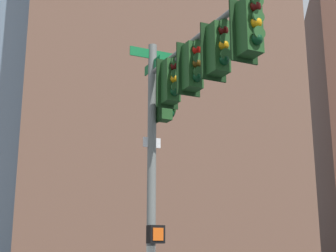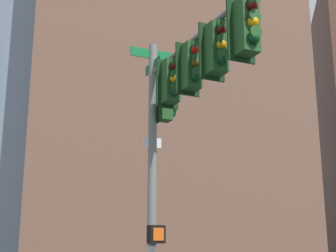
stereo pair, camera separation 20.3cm
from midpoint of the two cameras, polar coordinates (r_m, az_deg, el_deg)
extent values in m
cylinder|color=slate|center=(11.79, -2.40, -7.61)|extent=(0.21, 0.21, 7.43)
cylinder|color=slate|center=(10.49, 3.02, 10.19)|extent=(2.81, 4.02, 0.12)
cylinder|color=slate|center=(11.59, -0.58, 5.35)|extent=(0.66, 0.90, 0.75)
cube|color=#0F6B33|center=(12.66, -2.24, 8.17)|extent=(1.02, 0.71, 0.24)
cube|color=#0F6B33|center=(12.55, -2.25, 6.90)|extent=(0.55, 0.79, 0.24)
cube|color=white|center=(11.99, -2.34, -1.90)|extent=(0.39, 0.28, 0.24)
cube|color=#1E4C1E|center=(11.40, -0.20, 5.10)|extent=(0.47, 0.47, 1.00)
cube|color=black|center=(11.56, -0.61, 4.82)|extent=(0.47, 0.34, 1.16)
sphere|color=#470A07|center=(11.33, 0.24, 6.84)|extent=(0.20, 0.20, 0.20)
cylinder|color=#1E4C1E|center=(11.31, 0.39, 7.37)|extent=(0.21, 0.16, 0.23)
sphere|color=#F29E0C|center=(11.23, 0.25, 5.41)|extent=(0.20, 0.20, 0.20)
cylinder|color=#1E4C1E|center=(11.20, 0.39, 5.95)|extent=(0.21, 0.16, 0.23)
sphere|color=#0A3819|center=(11.13, 0.25, 3.96)|extent=(0.20, 0.20, 0.20)
cylinder|color=#1E4C1E|center=(11.10, 0.39, 4.49)|extent=(0.21, 0.16, 0.23)
cube|color=#1E4C1E|center=(10.53, 2.24, 6.79)|extent=(0.47, 0.47, 1.00)
cube|color=black|center=(10.68, 1.77, 6.46)|extent=(0.47, 0.34, 1.16)
sphere|color=red|center=(10.47, 2.75, 8.68)|extent=(0.20, 0.20, 0.20)
cylinder|color=#1E4C1E|center=(10.46, 2.92, 9.26)|extent=(0.21, 0.16, 0.23)
sphere|color=#4C330A|center=(10.36, 2.77, 7.15)|extent=(0.20, 0.20, 0.20)
cylinder|color=#1E4C1E|center=(10.34, 2.94, 7.73)|extent=(0.21, 0.16, 0.23)
sphere|color=#0A3819|center=(10.25, 2.79, 5.59)|extent=(0.20, 0.20, 0.20)
cylinder|color=#1E4C1E|center=(10.23, 2.96, 6.17)|extent=(0.21, 0.16, 0.23)
cube|color=#1E4C1E|center=(9.69, 5.15, 8.76)|extent=(0.47, 0.47, 1.00)
cube|color=black|center=(9.84, 4.58, 8.37)|extent=(0.47, 0.34, 1.16)
sphere|color=#470A07|center=(9.65, 5.74, 10.82)|extent=(0.20, 0.20, 0.20)
cylinder|color=#1E4C1E|center=(9.64, 5.93, 11.45)|extent=(0.21, 0.16, 0.23)
sphere|color=#F29E0C|center=(9.53, 5.78, 9.18)|extent=(0.20, 0.20, 0.20)
cylinder|color=#1E4C1E|center=(9.51, 5.97, 9.82)|extent=(0.21, 0.16, 0.23)
sphere|color=#0A3819|center=(9.41, 5.83, 7.50)|extent=(0.20, 0.20, 0.20)
cylinder|color=#1E4C1E|center=(9.39, 6.02, 8.14)|extent=(0.21, 0.16, 0.23)
cube|color=#1E4C1E|center=(8.89, 8.62, 11.06)|extent=(0.47, 0.47, 1.00)
cube|color=black|center=(9.03, 7.94, 10.61)|extent=(0.47, 0.34, 1.16)
sphere|color=#470A07|center=(8.87, 9.31, 13.30)|extent=(0.20, 0.20, 0.20)
cylinder|color=#1E4C1E|center=(8.87, 9.53, 13.99)|extent=(0.21, 0.16, 0.23)
sphere|color=#F29E0C|center=(8.74, 9.39, 11.56)|extent=(0.20, 0.20, 0.20)
cylinder|color=#1E4C1E|center=(8.73, 9.61, 12.25)|extent=(0.21, 0.16, 0.23)
sphere|color=#0A3819|center=(8.61, 9.47, 9.76)|extent=(0.20, 0.20, 0.20)
cylinder|color=#1E4C1E|center=(8.60, 9.70, 10.46)|extent=(0.21, 0.16, 0.23)
cube|color=#1E4C1E|center=(12.38, -0.99, 2.85)|extent=(0.47, 0.47, 1.00)
cube|color=black|center=(12.30, -1.80, 2.96)|extent=(0.34, 0.47, 1.16)
sphere|color=#470A07|center=(12.55, -0.14, 4.04)|extent=(0.20, 0.20, 0.20)
cylinder|color=#1E4C1E|center=(12.61, 0.13, 4.39)|extent=(0.16, 0.21, 0.23)
sphere|color=#F29E0C|center=(12.46, -0.14, 2.73)|extent=(0.20, 0.20, 0.20)
cylinder|color=#1E4C1E|center=(12.51, 0.13, 3.09)|extent=(0.16, 0.21, 0.23)
sphere|color=#0A3819|center=(12.38, -0.14, 1.40)|extent=(0.20, 0.20, 0.20)
cylinder|color=#1E4C1E|center=(12.43, 0.13, 1.76)|extent=(0.16, 0.21, 0.23)
cube|color=black|center=(11.48, -1.94, -12.26)|extent=(0.44, 0.41, 0.40)
cube|color=#EA5914|center=(11.36, -1.66, -12.24)|extent=(0.22, 0.16, 0.28)
cube|color=#845B47|center=(45.73, 1.19, 6.80)|extent=(19.71, 21.16, 37.52)
camera|label=1|loc=(0.10, -90.52, 0.13)|focal=53.38mm
camera|label=2|loc=(0.10, 89.48, -0.13)|focal=53.38mm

